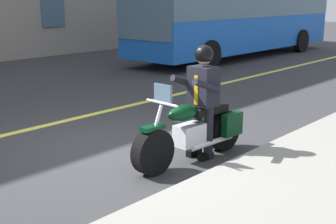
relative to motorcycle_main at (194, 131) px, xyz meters
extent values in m
plane|color=#333335|center=(0.51, -1.34, -0.45)|extent=(80.00, 80.00, 0.00)
cube|color=#E5DB4C|center=(0.51, -3.34, -0.45)|extent=(60.00, 0.16, 0.01)
cylinder|color=black|center=(0.84, -0.06, -0.12)|extent=(0.67, 0.24, 0.66)
cylinder|color=black|center=(-0.70, 0.04, -0.12)|extent=(0.67, 0.24, 0.66)
cube|color=silver|center=(0.05, -0.01, -0.03)|extent=(0.58, 0.32, 0.32)
ellipsoid|color=black|center=(0.24, -0.02, 0.33)|extent=(0.58, 0.32, 0.24)
cube|color=black|center=(-0.30, 0.02, 0.29)|extent=(0.72, 0.33, 0.12)
cube|color=black|center=(-0.64, 0.26, 0.03)|extent=(0.41, 0.15, 0.36)
cube|color=black|center=(-0.67, -0.18, 0.03)|extent=(0.41, 0.15, 0.36)
cylinder|color=silver|center=(0.82, -0.06, 0.15)|extent=(0.35, 0.07, 0.76)
cylinder|color=silver|center=(0.66, -0.05, 0.55)|extent=(0.08, 0.60, 0.04)
cube|color=black|center=(0.84, -0.06, 0.23)|extent=(0.37, 0.18, 0.06)
cylinder|color=silver|center=(-0.24, 0.17, -0.19)|extent=(0.90, 0.14, 0.08)
cube|color=slate|center=(0.64, -0.04, 0.67)|extent=(0.06, 0.32, 0.28)
cylinder|color=black|center=(-0.20, 0.13, -0.03)|extent=(0.14, 0.14, 0.84)
cube|color=black|center=(-0.14, 0.13, -0.40)|extent=(0.27, 0.13, 0.10)
cylinder|color=black|center=(-0.21, -0.11, -0.03)|extent=(0.14, 0.14, 0.84)
cube|color=black|center=(-0.15, -0.11, -0.40)|extent=(0.27, 0.13, 0.10)
cube|color=black|center=(-0.20, 0.01, 0.67)|extent=(0.35, 0.42, 0.60)
cube|color=#B28C14|center=(-0.04, 0.00, 0.63)|extent=(0.03, 0.07, 0.44)
cylinder|color=black|center=(-0.01, 0.22, 0.73)|extent=(0.56, 0.14, 0.28)
cylinder|color=black|center=(-0.04, -0.22, 0.73)|extent=(0.56, 0.14, 0.28)
sphere|color=tan|center=(-0.20, 0.01, 1.10)|extent=(0.22, 0.22, 0.22)
sphere|color=black|center=(-0.20, 0.01, 1.15)|extent=(0.28, 0.28, 0.28)
cube|color=blue|center=(-11.02, -6.43, 1.32)|extent=(11.00, 2.50, 2.85)
cube|color=slate|center=(-11.02, -6.43, 1.65)|extent=(11.04, 2.52, 0.90)
cube|color=slate|center=(-5.52, -6.43, 1.55)|extent=(0.06, 2.40, 1.90)
cylinder|color=black|center=(-7.42, -5.23, 0.05)|extent=(1.00, 0.30, 1.00)
cylinder|color=black|center=(-7.42, -7.63, 0.05)|extent=(1.00, 0.30, 1.00)
cylinder|color=black|center=(-14.22, -5.23, 0.05)|extent=(1.00, 0.30, 1.00)
cylinder|color=black|center=(-14.22, -7.63, 0.05)|extent=(1.00, 0.30, 1.00)
cube|color=slate|center=(-11.02, -12.31, 1.55)|extent=(1.10, 0.06, 1.60)
cube|color=slate|center=(-6.18, -12.31, 1.55)|extent=(1.10, 0.06, 1.60)
camera|label=1|loc=(5.32, 4.19, 1.99)|focal=49.92mm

